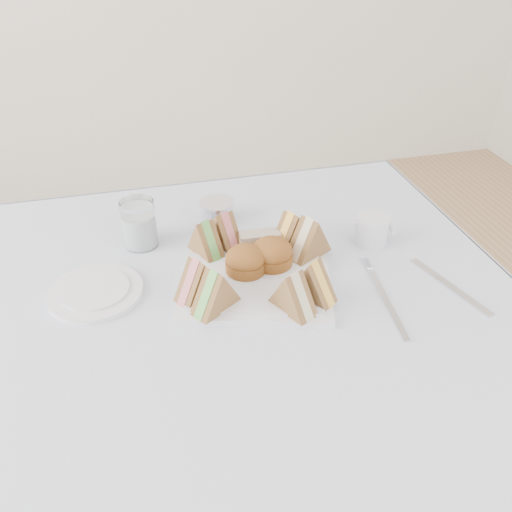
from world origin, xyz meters
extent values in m
cube|color=brown|center=(0.00, 0.00, 0.37)|extent=(0.90, 0.90, 0.74)
cube|color=silver|center=(0.00, 0.00, 0.74)|extent=(1.02, 1.02, 0.01)
cube|color=silver|center=(0.06, 0.10, 0.75)|extent=(0.32, 0.32, 0.01)
cylinder|color=brown|center=(0.04, 0.11, 0.78)|extent=(0.10, 0.10, 0.05)
cylinder|color=brown|center=(0.09, 0.12, 0.78)|extent=(0.09, 0.09, 0.05)
cube|color=tan|center=(0.08, 0.17, 0.78)|extent=(0.08, 0.04, 0.04)
cylinder|color=silver|center=(-0.23, 0.13, 0.75)|extent=(0.17, 0.17, 0.01)
cylinder|color=white|center=(-0.13, 0.27, 0.79)|extent=(0.08, 0.08, 0.10)
cylinder|color=silver|center=(0.03, 0.32, 0.77)|extent=(0.09, 0.09, 0.04)
cube|color=silver|center=(0.38, -0.01, 0.75)|extent=(0.06, 0.18, 0.00)
cube|color=silver|center=(0.26, -0.02, 0.75)|extent=(0.03, 0.19, 0.00)
cylinder|color=silver|center=(0.31, 0.16, 0.77)|extent=(0.08, 0.08, 0.06)
camera|label=1|loc=(-0.14, -0.66, 1.34)|focal=38.00mm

